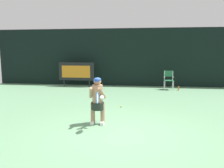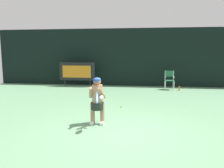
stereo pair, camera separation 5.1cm
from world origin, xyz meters
The scene contains 8 objects.
ground centered at (0.00, -0.19, -0.01)m, with size 18.00×22.00×0.03m.
backdrop_screen centered at (0.00, 8.50, 1.81)m, with size 18.00×0.12×3.66m.
scoreboard centered at (-3.42, 7.69, 0.95)m, with size 2.20×0.21×1.50m.
umpire_chair centered at (2.19, 7.30, 0.62)m, with size 0.52×0.44×1.08m.
water_bottle centered at (2.72, 7.03, 0.12)m, with size 0.07×0.07×0.27m.
tennis_player centered at (-0.70, 0.67, 0.76)m, with size 0.52×0.59×1.41m.
tennis_racket centered at (-0.58, 0.10, 0.93)m, with size 0.03×0.60×0.31m.
tennis_ball_loose centered at (-0.17, 2.79, 0.03)m, with size 0.07×0.07×0.07m.
Camera 2 is at (0.61, -5.64, 2.15)m, focal length 35.32 mm.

